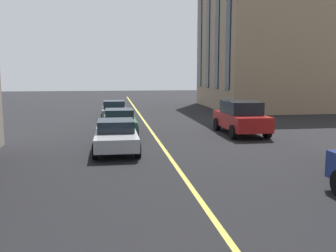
% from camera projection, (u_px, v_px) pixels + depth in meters
% --- Properties ---
extents(lane_centre_line, '(80.00, 0.16, 0.01)m').
position_uv_depth(lane_centre_line, '(166.00, 152.00, 16.58)').
color(lane_centre_line, '#D8C64C').
rests_on(lane_centre_line, ground_plane).
extents(car_green_trailing, '(4.40, 1.95, 1.37)m').
position_uv_depth(car_green_trailing, '(119.00, 121.00, 21.74)').
color(car_green_trailing, '#1E6038').
rests_on(car_green_trailing, ground_plane).
extents(car_silver_parked_a, '(4.40, 1.95, 1.37)m').
position_uv_depth(car_silver_parked_a, '(116.00, 135.00, 16.68)').
color(car_silver_parked_a, '#B7BABF').
rests_on(car_silver_parked_a, ground_plane).
extents(car_red_parked_b, '(4.70, 2.14, 1.88)m').
position_uv_depth(car_red_parked_b, '(241.00, 117.00, 21.26)').
color(car_red_parked_b, '#B21E1E').
rests_on(car_red_parked_b, ground_plane).
extents(car_grey_far, '(3.90, 1.89, 1.40)m').
position_uv_depth(car_grey_far, '(114.00, 110.00, 28.04)').
color(car_grey_far, slate).
rests_on(car_grey_far, ground_plane).
extents(building_right_near, '(13.38, 11.82, 14.43)m').
position_uv_depth(building_right_near, '(270.00, 35.00, 37.04)').
color(building_right_near, gray).
rests_on(building_right_near, ground_plane).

